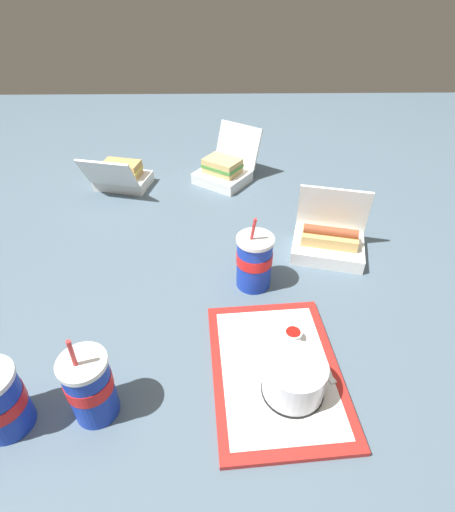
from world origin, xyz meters
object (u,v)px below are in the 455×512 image
soda_cup_corner (90,386)px  clamshell_hotdog_back (329,241)px  clamshell_sandwich_center (224,170)px  clamshell_sandwich_left (121,176)px  food_tray (276,370)px  soda_cup_left (254,261)px  ketchup_cup (293,335)px  cake_container (294,379)px  plastic_fork (318,363)px

soda_cup_corner → clamshell_hotdog_back: bearing=131.9°
clamshell_sandwich_center → soda_cup_corner: (0.93, -0.25, 0.03)m
clamshell_sandwich_left → soda_cup_corner: (0.89, 0.12, 0.03)m
food_tray → soda_cup_left: size_ratio=1.88×
ketchup_cup → clamshell_sandwich_center: 0.79m
clamshell_sandwich_left → cake_container: bearing=29.8°
ketchup_cup → clamshell_sandwich_left: clamshell_sandwich_left is taller
ketchup_cup → clamshell_hotdog_back: (-0.33, 0.15, 0.01)m
soda_cup_left → food_tray: bearing=5.8°
food_tray → clamshell_sandwich_center: size_ratio=1.44×
food_tray → soda_cup_corner: size_ratio=1.87×
food_tray → clamshell_sandwich_center: bearing=-173.5°
clamshell_sandwich_left → plastic_fork: bearing=34.8°
clamshell_sandwich_left → clamshell_hotdog_back: 0.77m
cake_container → food_tray: bearing=-153.3°
clamshell_sandwich_center → clamshell_sandwich_left: 0.37m
cake_container → clamshell_sandwich_left: bearing=-150.2°
food_tray → clamshell_sandwich_left: bearing=-150.0°
food_tray → cake_container: size_ratio=3.19×
soda_cup_corner → ketchup_cup: bearing=111.7°
clamshell_sandwich_center → clamshell_hotdog_back: clamshell_sandwich_center is taller
clamshell_hotdog_back → cake_container: bearing=-20.1°
ketchup_cup → clamshell_sandwich_left: (-0.73, -0.51, 0.02)m
cake_container → clamshell_sandwich_center: size_ratio=0.45×
ketchup_cup → clamshell_hotdog_back: clamshell_hotdog_back is taller
clamshell_sandwich_center → soda_cup_left: (0.57, 0.07, 0.03)m
food_tray → clamshell_sandwich_left: clamshell_sandwich_left is taller
clamshell_sandwich_center → clamshell_sandwich_left: size_ratio=1.16×
clamshell_hotdog_back → clamshell_sandwich_center: bearing=-147.0°
plastic_fork → clamshell_hotdog_back: clamshell_hotdog_back is taller
ketchup_cup → plastic_fork: (0.07, 0.04, -0.01)m
clamshell_sandwich_center → clamshell_sandwich_left: bearing=-83.7°
cake_container → clamshell_sandwich_left: (-0.86, -0.49, -0.01)m
food_tray → plastic_fork: (-0.01, 0.09, 0.01)m
clamshell_sandwich_center → food_tray: bearing=6.5°
clamshell_sandwich_center → soda_cup_corner: bearing=-15.0°
cake_container → clamshell_sandwich_center: bearing=-172.2°
food_tray → clamshell_sandwich_center: 0.86m
food_tray → clamshell_sandwich_center: clamshell_sandwich_center is taller
clamshell_hotdog_back → soda_cup_left: bearing=-59.7°
food_tray → clamshell_hotdog_back: clamshell_hotdog_back is taller
soda_cup_left → clamshell_sandwich_left: bearing=-140.6°
plastic_fork → soda_cup_left: (-0.26, -0.12, 0.06)m
soda_cup_left → clamshell_hotdog_back: bearing=120.3°
plastic_fork → clamshell_hotdog_back: (-0.39, 0.10, 0.03)m
cake_container → ketchup_cup: (-0.13, 0.02, -0.02)m
plastic_fork → soda_cup_corner: (0.09, -0.43, 0.06)m
cake_container → clamshell_sandwich_left: 0.99m
food_tray → ketchup_cup: 0.09m
ketchup_cup → soda_cup_corner: bearing=-68.3°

